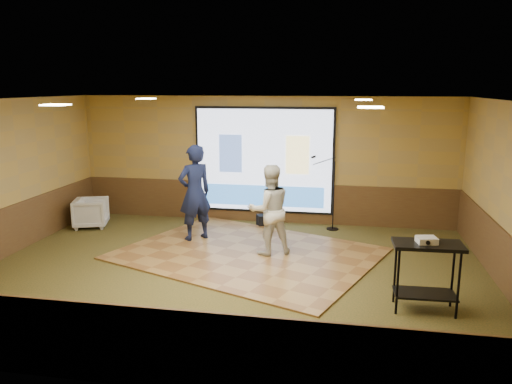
% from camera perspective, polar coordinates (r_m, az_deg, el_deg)
% --- Properties ---
extents(ground, '(9.00, 9.00, 0.00)m').
position_cam_1_polar(ground, '(8.93, -2.82, -9.21)').
color(ground, '#283418').
rests_on(ground, ground).
extents(room_shell, '(9.04, 7.04, 3.02)m').
position_cam_1_polar(room_shell, '(8.40, -2.97, 4.22)').
color(room_shell, '#A58645').
rests_on(room_shell, ground).
extents(wainscot_back, '(9.00, 0.04, 0.95)m').
position_cam_1_polar(wainscot_back, '(12.05, 0.92, -1.16)').
color(wainscot_back, '#4E2E1A').
rests_on(wainscot_back, ground).
extents(wainscot_front, '(9.00, 0.04, 0.95)m').
position_cam_1_polar(wainscot_front, '(5.71, -11.19, -17.15)').
color(wainscot_front, '#4E2E1A').
rests_on(wainscot_front, ground).
extents(wainscot_left, '(0.04, 7.00, 0.95)m').
position_cam_1_polar(wainscot_left, '(10.68, -27.02, -4.27)').
color(wainscot_left, '#4E2E1A').
rests_on(wainscot_left, ground).
extents(wainscot_right, '(0.04, 7.00, 0.95)m').
position_cam_1_polar(wainscot_right, '(8.93, 26.66, -7.30)').
color(wainscot_right, '#4E2E1A').
rests_on(wainscot_right, ground).
extents(projector_screen, '(3.32, 0.06, 2.52)m').
position_cam_1_polar(projector_screen, '(11.82, 0.90, 3.51)').
color(projector_screen, black).
rests_on(projector_screen, room_shell).
extents(downlight_nw, '(0.32, 0.32, 0.02)m').
position_cam_1_polar(downlight_nw, '(10.72, -12.45, 10.37)').
color(downlight_nw, '#FFECBF').
rests_on(downlight_nw, room_shell).
extents(downlight_ne, '(0.32, 0.32, 0.02)m').
position_cam_1_polar(downlight_ne, '(9.90, 12.18, 10.26)').
color(downlight_ne, '#FFECBF').
rests_on(downlight_ne, room_shell).
extents(downlight_sw, '(0.32, 0.32, 0.02)m').
position_cam_1_polar(downlight_sw, '(7.78, -21.93, 9.22)').
color(downlight_sw, '#FFECBF').
rests_on(downlight_sw, room_shell).
extents(downlight_se, '(0.32, 0.32, 0.02)m').
position_cam_1_polar(downlight_se, '(6.60, 12.96, 9.42)').
color(downlight_se, '#FFECBF').
rests_on(downlight_se, room_shell).
extents(dance_floor, '(5.65, 5.02, 0.03)m').
position_cam_1_polar(dance_floor, '(9.84, -0.95, -7.04)').
color(dance_floor, olive).
rests_on(dance_floor, ground).
extents(player_left, '(0.87, 0.86, 2.02)m').
position_cam_1_polar(player_left, '(10.51, -7.01, -0.07)').
color(player_left, '#12193B').
rests_on(player_left, dance_floor).
extents(player_right, '(1.05, 0.97, 1.75)m').
position_cam_1_polar(player_right, '(9.55, 1.54, -2.05)').
color(player_right, beige).
rests_on(player_right, dance_floor).
extents(av_table, '(0.98, 0.52, 1.03)m').
position_cam_1_polar(av_table, '(7.68, 18.94, -7.66)').
color(av_table, black).
rests_on(av_table, ground).
extents(projector, '(0.31, 0.27, 0.09)m').
position_cam_1_polar(projector, '(7.56, 18.92, -5.22)').
color(projector, silver).
rests_on(projector, av_table).
extents(mic_stand, '(0.67, 0.27, 1.71)m').
position_cam_1_polar(mic_stand, '(11.49, 8.53, -1.87)').
color(mic_stand, black).
rests_on(mic_stand, ground).
extents(banquet_chair, '(0.93, 0.92, 0.68)m').
position_cam_1_polar(banquet_chair, '(12.22, -18.31, -2.27)').
color(banquet_chair, gray).
rests_on(banquet_chair, ground).
extents(duffel_bag, '(0.50, 0.44, 0.26)m').
position_cam_1_polar(duffel_bag, '(11.76, 1.19, -3.23)').
color(duffel_bag, black).
rests_on(duffel_bag, ground).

